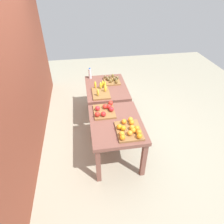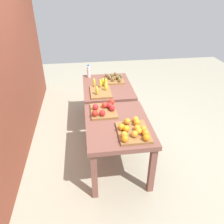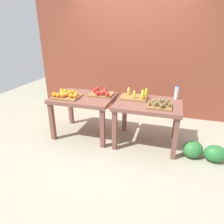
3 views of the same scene
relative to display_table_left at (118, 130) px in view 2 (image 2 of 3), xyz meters
name	(u,v)px [view 2 (image 2 of 3)]	position (x,y,z in m)	size (l,w,h in m)	color
ground_plane	(112,141)	(0.56, 0.00, -0.63)	(8.00, 8.00, 0.00)	#9E9983
back_wall	(1,53)	(0.56, 1.35, 0.87)	(4.40, 0.12, 3.00)	brown
display_table_left	(118,130)	(0.00, 0.00, 0.00)	(1.04, 0.80, 0.73)	brown
display_table_right	(107,91)	(1.12, 0.00, 0.00)	(1.04, 0.80, 0.73)	brown
orange_bin	(134,131)	(-0.25, -0.14, 0.15)	(0.46, 0.36, 0.11)	olive
apple_bin	(104,109)	(0.28, 0.14, 0.15)	(0.40, 0.37, 0.11)	olive
banana_crate	(101,90)	(0.89, 0.13, 0.15)	(0.45, 0.32, 0.17)	olive
kiwi_bin	(114,79)	(1.31, -0.14, 0.14)	(0.36, 0.32, 0.10)	olive
water_bottle	(89,71)	(1.53, 0.29, 0.21)	(0.06, 0.06, 0.23)	silver
watermelon_pile	(113,94)	(2.01, -0.22, -0.50)	(0.69, 0.39, 0.26)	#287132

